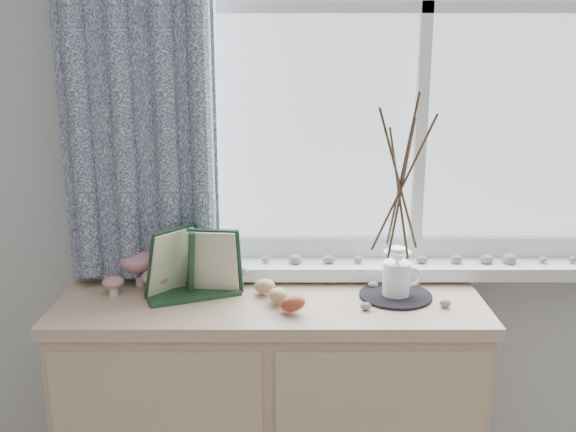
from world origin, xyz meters
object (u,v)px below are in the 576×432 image
object	(u,v)px
sideboard	(271,428)
twig_pitcher	(401,180)
botanical_book	(190,265)
toadstool_cluster	(140,267)

from	to	relation	value
sideboard	twig_pitcher	world-z (taller)	twig_pitcher
botanical_book	toadstool_cluster	xyz separation A→B (m)	(-0.16, 0.09, -0.04)
twig_pitcher	sideboard	bearing A→B (deg)	177.70
botanical_book	toadstool_cluster	world-z (taller)	botanical_book
sideboard	twig_pitcher	bearing A→B (deg)	-0.05
sideboard	botanical_book	world-z (taller)	botanical_book
botanical_book	sideboard	bearing A→B (deg)	-15.86
twig_pitcher	botanical_book	bearing A→B (deg)	-179.92
sideboard	botanical_book	bearing A→B (deg)	-173.86
toadstool_cluster	twig_pitcher	distance (m)	0.79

